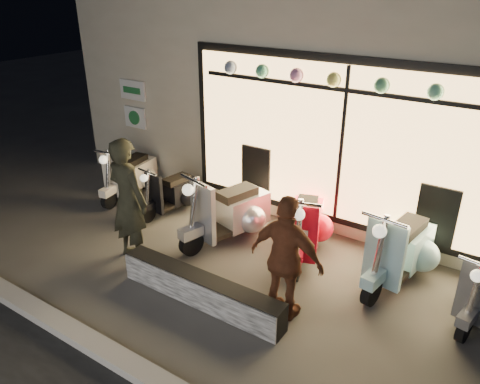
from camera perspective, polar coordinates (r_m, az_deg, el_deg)
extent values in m
plane|color=#383533|center=(6.76, -1.69, -10.24)|extent=(40.00, 40.00, 0.00)
cube|color=slate|center=(5.59, -14.31, -19.29)|extent=(40.00, 0.25, 0.12)
cube|color=beige|center=(10.20, 15.03, 13.39)|extent=(10.00, 6.00, 4.00)
cube|color=black|center=(7.30, 12.46, 5.60)|extent=(5.45, 0.06, 2.65)
cube|color=#FFBF6B|center=(7.26, 12.34, 5.52)|extent=(5.20, 0.04, 2.40)
cube|color=black|center=(7.00, 12.85, 12.01)|extent=(4.90, 0.06, 0.06)
cube|color=white|center=(9.61, -12.96, 12.01)|extent=(0.65, 0.04, 0.38)
cube|color=white|center=(9.74, -12.65, 8.86)|extent=(0.55, 0.04, 0.42)
cube|color=black|center=(6.19, -4.75, -11.76)|extent=(2.40, 0.28, 0.40)
cylinder|color=black|center=(7.18, -5.96, -6.23)|extent=(0.22, 0.41, 0.39)
cylinder|color=black|center=(7.79, 0.96, -3.43)|extent=(0.24, 0.41, 0.39)
cube|color=#B5B4B9|center=(7.08, -4.52, -2.49)|extent=(0.53, 0.22, 0.94)
cube|color=#B5B4B9|center=(7.61, 0.33, -2.10)|extent=(0.68, 0.90, 0.53)
cube|color=black|center=(7.40, -0.34, -0.14)|extent=(0.48, 0.71, 0.14)
sphere|color=#FFF2CC|center=(6.75, -6.37, 0.25)|extent=(0.21, 0.21, 0.17)
cylinder|color=black|center=(6.64, 6.81, -9.20)|extent=(0.22, 0.39, 0.37)
cylinder|color=black|center=(7.56, 8.03, -4.70)|extent=(0.24, 0.39, 0.37)
cube|color=red|center=(6.61, 7.29, -5.06)|extent=(0.50, 0.23, 0.89)
cube|color=red|center=(7.36, 8.03, -3.55)|extent=(0.68, 0.87, 0.50)
cube|color=black|center=(7.12, 8.06, -1.80)|extent=(0.49, 0.68, 0.13)
sphere|color=#FFF2CC|center=(6.20, 7.19, -2.73)|extent=(0.21, 0.21, 0.16)
cylinder|color=black|center=(8.23, -11.21, -2.67)|extent=(0.13, 0.31, 0.30)
cylinder|color=black|center=(8.71, -6.72, -0.72)|extent=(0.14, 0.31, 0.30)
cube|color=black|center=(8.18, -10.40, -0.12)|extent=(0.41, 0.12, 0.71)
cube|color=black|center=(8.58, -7.21, 0.19)|extent=(0.45, 0.65, 0.40)
cube|color=black|center=(8.43, -7.74, 1.52)|extent=(0.31, 0.52, 0.10)
sphere|color=#FFF2CC|center=(7.94, -11.66, 1.67)|extent=(0.15, 0.15, 0.13)
cylinder|color=black|center=(8.86, -15.68, -0.91)|extent=(0.15, 0.35, 0.34)
cylinder|color=black|center=(9.56, -11.86, 1.44)|extent=(0.17, 0.36, 0.34)
cube|color=#F5E5C8|center=(8.85, -15.10, 1.91)|extent=(0.47, 0.14, 0.82)
cube|color=#F5E5C8|center=(9.41, -12.33, 2.39)|extent=(0.52, 0.76, 0.46)
cube|color=black|center=(9.23, -12.86, 3.79)|extent=(0.36, 0.60, 0.12)
sphere|color=#FFF2CC|center=(8.56, -16.32, 3.79)|extent=(0.17, 0.17, 0.15)
cylinder|color=black|center=(6.38, 15.71, -11.57)|extent=(0.17, 0.40, 0.39)
cylinder|color=black|center=(7.28, 19.88, -7.28)|extent=(0.19, 0.40, 0.39)
cube|color=#94C7D2|center=(6.32, 17.18, -7.27)|extent=(0.53, 0.15, 0.94)
cube|color=#94C7D2|center=(7.06, 19.79, -6.01)|extent=(0.59, 0.86, 0.53)
cube|color=black|center=(6.82, 19.79, -4.08)|extent=(0.41, 0.68, 0.14)
sphere|color=#FFF2CC|center=(5.90, 16.65, -4.60)|extent=(0.19, 0.19, 0.17)
cylinder|color=black|center=(6.21, 25.62, -14.83)|extent=(0.15, 0.34, 0.33)
cube|color=slate|center=(6.16, 26.91, -11.14)|extent=(0.45, 0.14, 0.78)
sphere|color=#FFF2CC|center=(5.79, 26.94, -9.10)|extent=(0.17, 0.17, 0.14)
imported|color=black|center=(6.92, -13.47, -1.02)|extent=(0.72, 0.51, 1.89)
imported|color=brown|center=(5.65, 5.68, -8.16)|extent=(0.96, 0.40, 1.63)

